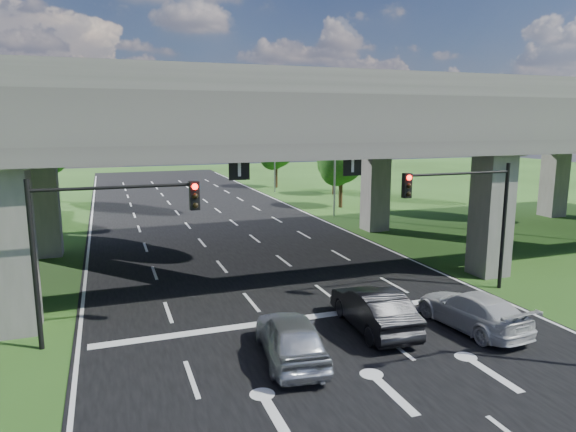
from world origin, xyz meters
TOP-DOWN VIEW (x-y plane):
  - ground at (0.00, 0.00)m, footprint 160.00×160.00m
  - road at (0.00, 10.00)m, footprint 18.00×120.00m
  - overpass at (0.00, 12.00)m, footprint 80.00×15.00m
  - signal_right at (7.82, 3.94)m, footprint 5.76×0.54m
  - signal_left at (-7.82, 3.94)m, footprint 5.76×0.54m
  - streetlight_far at (10.10, 24.00)m, footprint 3.38×0.25m
  - streetlight_beyond at (10.10, 40.00)m, footprint 3.38×0.25m
  - tree_left_near at (-13.95, 26.00)m, footprint 4.50×4.50m
  - tree_left_far at (-12.95, 42.00)m, footprint 4.80×4.80m
  - tree_right_near at (13.05, 28.00)m, footprint 4.20×4.20m
  - tree_right_mid at (16.05, 36.00)m, footprint 3.91×3.90m
  - tree_right_far at (12.05, 44.00)m, footprint 4.50×4.50m
  - car_silver at (-2.04, 0.23)m, footprint 2.48×4.87m
  - car_dark at (1.80, 1.58)m, footprint 2.02×4.98m
  - car_white at (5.40, 0.38)m, footprint 2.44×5.05m

SIDE VIEW (x-z plane):
  - ground at x=0.00m, z-range 0.00..0.00m
  - road at x=0.00m, z-range 0.00..0.03m
  - car_white at x=5.40m, z-range 0.03..1.45m
  - car_silver at x=-2.04m, z-range 0.03..1.62m
  - car_dark at x=1.80m, z-range 0.03..1.64m
  - tree_right_mid at x=16.05m, z-range 0.79..7.55m
  - signal_right at x=7.82m, z-range 1.19..7.19m
  - signal_left at x=-7.82m, z-range 1.19..7.19m
  - tree_right_near at x=13.05m, z-range 0.86..8.14m
  - tree_left_near at x=-13.95m, z-range 0.92..8.72m
  - tree_right_far at x=12.05m, z-range 0.92..8.72m
  - tree_left_far at x=-12.95m, z-range 0.98..9.30m
  - streetlight_far at x=10.10m, z-range 0.85..10.85m
  - streetlight_beyond at x=10.10m, z-range 0.85..10.85m
  - overpass at x=0.00m, z-range 2.92..12.92m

